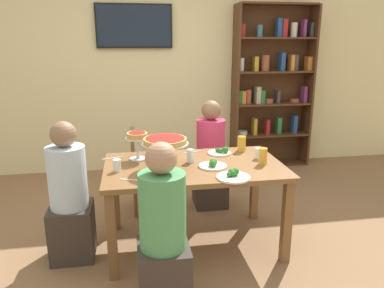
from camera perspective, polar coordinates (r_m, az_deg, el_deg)
name	(u,v)px	position (r m, az deg, el deg)	size (l,w,h in m)	color
ground_plane	(194,243)	(3.41, 0.29, -15.04)	(12.00, 12.00, 0.00)	#846042
rear_partition	(166,67)	(5.12, -3.98, 11.79)	(8.00, 0.12, 2.80)	beige
dining_table	(194,175)	(3.13, 0.30, -4.83)	(1.48, 0.90, 0.74)	brown
bookshelf	(272,86)	(5.31, 12.20, 8.78)	(1.10, 0.30, 2.21)	#4C2D19
television	(134,26)	(5.00, -8.89, 17.51)	(0.97, 0.05, 0.54)	black
diner_near_left	(163,240)	(2.48, -4.46, -14.54)	(0.34, 0.34, 1.15)	#382D28
diner_far_right	(210,162)	(3.96, 2.86, -2.77)	(0.34, 0.34, 1.15)	#382D28
diner_head_west	(70,202)	(3.16, -18.30, -8.43)	(0.34, 0.34, 1.15)	#382D28
chair_far_left	(144,166)	(3.86, -7.37, -3.44)	(0.40, 0.40, 0.87)	brown
deep_dish_pizza_stand	(165,143)	(2.93, -4.16, 0.21)	(0.37, 0.37, 0.26)	silver
personal_pizza_stand	(137,139)	(3.21, -8.40, 0.70)	(0.21, 0.21, 0.24)	silver
salad_plate_near_diner	(233,176)	(2.81, 6.35, -4.85)	(0.26, 0.26, 0.07)	white
salad_plate_far_diner	(220,152)	(3.39, 4.40, -1.21)	(0.22, 0.22, 0.07)	white
salad_plate_spare	(213,165)	(3.03, 3.23, -3.20)	(0.23, 0.23, 0.07)	white
beer_glass_amber_tall	(157,145)	(3.39, -5.48, -0.18)	(0.07, 0.07, 0.16)	gold
beer_glass_amber_short	(242,144)	(3.48, 7.65, 0.05)	(0.08, 0.08, 0.14)	gold
beer_glass_amber_spare	(263,156)	(3.14, 10.86, -1.84)	(0.07, 0.07, 0.14)	gold
water_glass_clear_near	(191,156)	(3.13, -0.22, -1.84)	(0.06, 0.06, 0.11)	white
water_glass_clear_far	(259,153)	(3.29, 10.31, -1.43)	(0.07, 0.07, 0.09)	white
water_glass_clear_spare	(117,165)	(2.98, -11.47, -3.25)	(0.06, 0.06, 0.10)	white
cutlery_fork_near	(131,180)	(2.79, -9.31, -5.49)	(0.18, 0.02, 0.01)	silver
cutlery_knife_near	(193,152)	(3.43, 0.14, -1.24)	(0.18, 0.02, 0.01)	silver
cutlery_fork_far	(112,158)	(3.33, -12.16, -2.14)	(0.18, 0.02, 0.01)	silver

